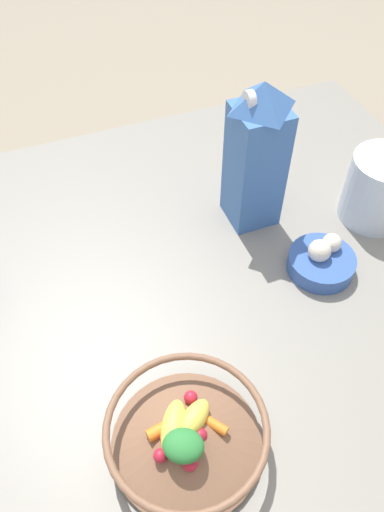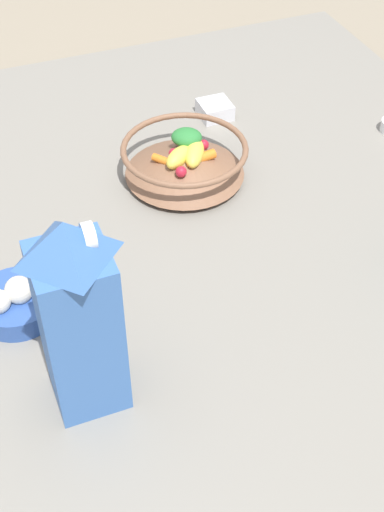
{
  "view_description": "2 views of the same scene",
  "coord_description": "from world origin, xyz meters",
  "px_view_note": "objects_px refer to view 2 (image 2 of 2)",
  "views": [
    {
      "loc": [
        0.35,
        -0.15,
        0.7
      ],
      "look_at": [
        -0.15,
        0.04,
        0.08
      ],
      "focal_mm": 35.0,
      "sensor_mm": 36.0,
      "label": 1
    },
    {
      "loc": [
        -0.77,
        0.27,
        0.76
      ],
      "look_at": [
        -0.15,
        0.02,
        0.13
      ],
      "focal_mm": 50.0,
      "sensor_mm": 36.0,
      "label": 2
    }
  ],
  "objects_px": {
    "fruit_bowl": "(185,159)",
    "milk_carton": "(78,316)",
    "spice_jar": "(215,110)",
    "garlic_bowl": "(16,302)"
  },
  "relations": [
    {
      "from": "spice_jar",
      "to": "fruit_bowl",
      "type": "bearing_deg",
      "value": 142.62
    },
    {
      "from": "milk_carton",
      "to": "spice_jar",
      "type": "height_order",
      "value": "milk_carton"
    },
    {
      "from": "fruit_bowl",
      "to": "milk_carton",
      "type": "relative_size",
      "value": 0.76
    },
    {
      "from": "garlic_bowl",
      "to": "fruit_bowl",
      "type": "bearing_deg",
      "value": -57.85
    },
    {
      "from": "spice_jar",
      "to": "garlic_bowl",
      "type": "relative_size",
      "value": 0.5
    },
    {
      "from": "milk_carton",
      "to": "garlic_bowl",
      "type": "height_order",
      "value": "milk_carton"
    },
    {
      "from": "fruit_bowl",
      "to": "milk_carton",
      "type": "bearing_deg",
      "value": 144.1
    },
    {
      "from": "fruit_bowl",
      "to": "garlic_bowl",
      "type": "height_order",
      "value": "fruit_bowl"
    },
    {
      "from": "spice_jar",
      "to": "garlic_bowl",
      "type": "bearing_deg",
      "value": 129.12
    },
    {
      "from": "fruit_bowl",
      "to": "garlic_bowl",
      "type": "bearing_deg",
      "value": 122.15
    }
  ]
}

